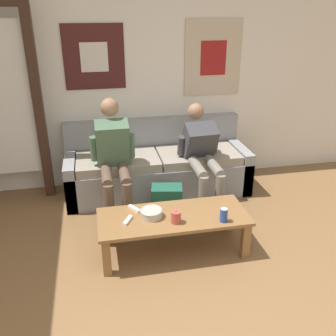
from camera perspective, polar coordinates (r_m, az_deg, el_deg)
name	(u,v)px	position (r m, az deg, el deg)	size (l,w,h in m)	color
wall_back	(160,78)	(4.52, -1.17, 13.58)	(10.00, 0.07, 2.55)	white
couch	(157,168)	(4.44, -1.63, -0.05)	(2.11, 0.74, 0.82)	gray
coffee_table	(173,221)	(3.36, 0.80, -8.10)	(1.33, 0.54, 0.37)	olive
person_seated_adult	(114,156)	(3.89, -8.28, 1.89)	(0.47, 0.86, 1.19)	brown
person_seated_teen	(202,153)	(4.08, 5.18, 2.26)	(0.47, 0.97, 1.07)	gray
backpack	(167,204)	(3.88, -0.18, -5.53)	(0.35, 0.28, 0.37)	#1E5642
ceramic_bowl	(151,213)	(3.29, -2.55, -6.84)	(0.20, 0.20, 0.07)	#B7B2A8
pillar_candle	(176,217)	(3.20, 1.23, -7.49)	(0.09, 0.09, 0.12)	#B24C42
drink_can_blue	(224,215)	(3.25, 8.49, -7.10)	(0.07, 0.07, 0.12)	#28479E
game_controller_near_left	(128,220)	(3.25, -6.13, -7.92)	(0.10, 0.14, 0.03)	white
game_controller_near_right	(134,209)	(3.42, -5.16, -6.18)	(0.10, 0.14, 0.03)	white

